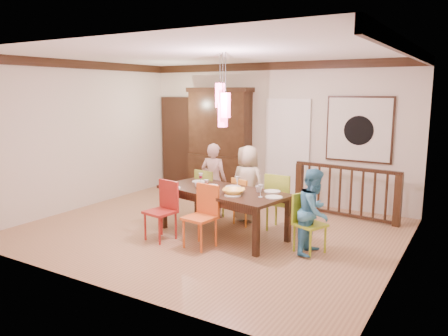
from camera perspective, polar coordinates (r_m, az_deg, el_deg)
The scene contains 37 objects.
floor at distance 7.45m, azimuth -1.94°, elevation -8.09°, with size 6.00×6.00×0.00m, color #9A6C4A.
ceiling at distance 7.10m, azimuth -2.08°, elevation 14.73°, with size 6.00×6.00×0.00m, color white.
wall_back at distance 9.32m, azimuth 6.42°, elevation 4.64°, with size 6.00×6.00×0.00m, color beige.
wall_left at distance 9.11m, azimuth -18.08°, elevation 4.08°, with size 5.00×5.00×0.00m, color beige.
wall_right at distance 6.06m, azimuth 22.52°, elevation 1.02°, with size 5.00×5.00×0.00m, color beige.
crown_molding at distance 7.10m, azimuth -2.08°, elevation 14.08°, with size 6.00×5.00×0.16m, color black, non-canonical shape.
panel_door at distance 10.54m, azimuth -5.70°, elevation 3.09°, with size 1.04×0.07×2.24m, color black.
white_doorway at distance 9.19m, azimuth 8.26°, elevation 2.01°, with size 0.97×0.05×2.22m, color silver.
painting at distance 8.68m, azimuth 17.23°, elevation 4.84°, with size 1.25×0.06×1.25m.
pendant_cluster at distance 6.86m, azimuth -0.16°, elevation 8.26°, with size 0.27×0.21×1.14m.
dining_table at distance 7.05m, azimuth -0.15°, elevation -3.51°, with size 2.28×1.34×0.75m.
chair_far_left at distance 8.02m, azimuth -1.80°, elevation -2.92°, with size 0.46×0.46×0.91m.
chair_far_mid at distance 7.66m, azimuth 2.92°, elevation -3.90°, with size 0.47×0.47×0.83m.
chair_far_right at distance 7.38m, azimuth 7.55°, elevation -3.84°, with size 0.44×0.44×0.98m.
chair_near_left at distance 6.92m, azimuth -8.36°, elevation -5.06°, with size 0.48×0.48×0.93m.
chair_near_mid at distance 6.53m, azimuth -3.19°, elevation -5.84°, with size 0.47×0.47×0.94m.
chair_end_right at distance 6.45m, azimuth 11.20°, elevation -6.63°, with size 0.50×0.50×0.86m.
china_hutch at distance 9.73m, azimuth -0.55°, elevation 3.44°, with size 1.51×0.46×2.39m.
balustrade at distance 8.37m, azimuth 15.57°, elevation -2.89°, with size 2.01×0.28×0.96m.
person_far_left at distance 8.07m, azimuth -1.35°, elevation -1.61°, with size 0.50×0.33×1.38m, color #D0A59E.
person_far_mid at distance 7.79m, azimuth 3.07°, elevation -2.07°, with size 0.67×0.44×1.37m, color #B9AC8C.
person_end_right at distance 6.39m, azimuth 11.68°, elevation -5.59°, with size 0.60×0.47×1.24m, color #4391BB.
serving_bowl at distance 6.72m, azimuth 1.28°, elevation -3.09°, with size 0.35×0.35×0.08m, color gold.
small_bowl at distance 7.12m, azimuth -1.53°, elevation -2.45°, with size 0.18×0.18×0.06m, color white.
cup_left at distance 7.16m, azimuth -3.35°, elevation -2.23°, with size 0.12×0.12×0.10m, color silver.
cup_right at distance 6.87m, azimuth 4.58°, elevation -2.77°, with size 0.10×0.10×0.10m, color silver.
plate_far_left at distance 7.63m, azimuth -3.23°, elevation -1.78°, with size 0.26×0.26×0.01m, color white.
plate_far_mid at distance 7.21m, azimuth 1.19°, elevation -2.47°, with size 0.26×0.26×0.01m, color white.
plate_far_right at distance 6.93m, azimuth 6.33°, elevation -3.05°, with size 0.26×0.26×0.01m, color white.
plate_near_left at distance 7.19m, azimuth -6.74°, elevation -2.57°, with size 0.26×0.26×0.01m, color white.
plate_near_mid at distance 6.63m, azimuth 1.13°, elevation -3.59°, with size 0.26×0.26×0.01m, color white.
plate_end_right at distance 6.56m, azimuth 6.52°, elevation -3.80°, with size 0.26×0.26×0.01m, color white.
wine_glass_a at distance 7.44m, azimuth -3.05°, elevation -1.40°, with size 0.08×0.08×0.19m, color #590C19, non-canonical shape.
wine_glass_b at distance 7.16m, azimuth 1.74°, elevation -1.84°, with size 0.08×0.08×0.19m, color silver, non-canonical shape.
wine_glass_c at distance 6.89m, azimuth -2.33°, elevation -2.32°, with size 0.08×0.08×0.19m, color #590C19, non-canonical shape.
wine_glass_d at distance 6.55m, azimuth 4.78°, elevation -3.01°, with size 0.08×0.08×0.19m, color silver, non-canonical shape.
napkin at distance 6.72m, azimuth -1.52°, elevation -3.40°, with size 0.18×0.14×0.01m, color #D83359.
Camera 1 is at (3.86, -5.94, 2.32)m, focal length 35.00 mm.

